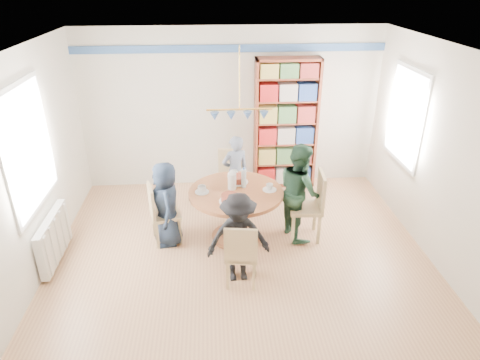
{
  "coord_description": "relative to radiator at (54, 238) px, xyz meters",
  "views": [
    {
      "loc": [
        -0.36,
        -4.48,
        3.45
      ],
      "look_at": [
        0.0,
        0.4,
        1.05
      ],
      "focal_mm": 32.0,
      "sensor_mm": 36.0,
      "label": 1
    }
  ],
  "objects": [
    {
      "name": "ground",
      "position": [
        2.42,
        -0.3,
        -0.35
      ],
      "size": [
        5.0,
        5.0,
        0.0
      ],
      "primitive_type": "plane",
      "color": "tan"
    },
    {
      "name": "room_shell",
      "position": [
        2.16,
        0.57,
        1.3
      ],
      "size": [
        5.0,
        5.0,
        5.0
      ],
      "color": "white",
      "rests_on": "ground"
    },
    {
      "name": "radiator",
      "position": [
        0.0,
        0.0,
        0.0
      ],
      "size": [
        0.12,
        1.0,
        0.6
      ],
      "color": "silver",
      "rests_on": "ground"
    },
    {
      "name": "dining_table",
      "position": [
        2.38,
        0.37,
        0.21
      ],
      "size": [
        1.3,
        1.3,
        0.75
      ],
      "color": "#985532",
      "rests_on": "ground"
    },
    {
      "name": "chair_left",
      "position": [
        1.33,
        0.36,
        0.13
      ],
      "size": [
        0.47,
        0.47,
        0.88
      ],
      "color": "tan",
      "rests_on": "ground"
    },
    {
      "name": "chair_right",
      "position": [
        3.43,
        0.32,
        0.2
      ],
      "size": [
        0.47,
        0.47,
        1.0
      ],
      "color": "tan",
      "rests_on": "ground"
    },
    {
      "name": "chair_far",
      "position": [
        2.35,
        1.41,
        0.15
      ],
      "size": [
        0.47,
        0.47,
        0.9
      ],
      "color": "tan",
      "rests_on": "ground"
    },
    {
      "name": "chair_near",
      "position": [
        2.37,
        -0.67,
        0.13
      ],
      "size": [
        0.43,
        0.43,
        0.87
      ],
      "color": "tan",
      "rests_on": "ground"
    },
    {
      "name": "person_left",
      "position": [
        1.43,
        0.34,
        0.25
      ],
      "size": [
        0.5,
        0.66,
        1.21
      ],
      "primitive_type": "imported",
      "rotation": [
        0.0,
        0.0,
        -1.35
      ],
      "color": "#172133",
      "rests_on": "ground"
    },
    {
      "name": "person_right",
      "position": [
        3.27,
        0.41,
        0.35
      ],
      "size": [
        0.65,
        0.77,
        1.39
      ],
      "primitive_type": "imported",
      "rotation": [
        0.0,
        0.0,
        1.78
      ],
      "color": "#1C3826",
      "rests_on": "ground"
    },
    {
      "name": "person_far",
      "position": [
        2.43,
        1.31,
        0.25
      ],
      "size": [
        0.51,
        0.41,
        1.2
      ],
      "primitive_type": "imported",
      "rotation": [
        0.0,
        0.0,
        3.47
      ],
      "color": "gray",
      "rests_on": "ground"
    },
    {
      "name": "person_near",
      "position": [
        2.35,
        -0.53,
        0.24
      ],
      "size": [
        0.79,
        0.49,
        1.17
      ],
      "primitive_type": "imported",
      "rotation": [
        0.0,
        0.0,
        0.08
      ],
      "color": "black",
      "rests_on": "ground"
    },
    {
      "name": "bookshelf",
      "position": [
        3.33,
        2.04,
        0.74
      ],
      "size": [
        1.06,
        0.32,
        2.22
      ],
      "color": "brown",
      "rests_on": "ground"
    },
    {
      "name": "tableware",
      "position": [
        2.36,
        0.4,
        0.46
      ],
      "size": [
        1.12,
        1.12,
        0.29
      ],
      "color": "white",
      "rests_on": "dining_table"
    }
  ]
}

